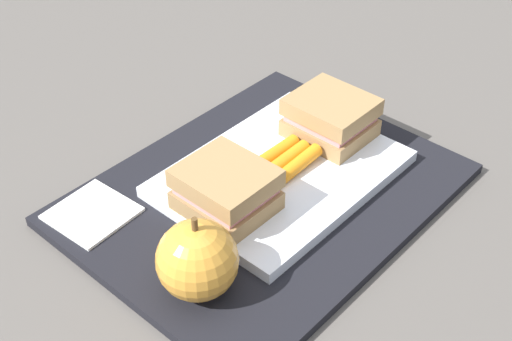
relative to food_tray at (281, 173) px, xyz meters
name	(u,v)px	position (x,y,z in m)	size (l,w,h in m)	color
ground_plane	(264,198)	(0.03, 0.00, -0.02)	(2.40, 2.40, 0.00)	#56514C
lunchbag_mat	(264,194)	(0.03, 0.00, -0.01)	(0.36, 0.28, 0.01)	black
food_tray	(281,173)	(0.00, 0.00, 0.00)	(0.23, 0.17, 0.01)	white
sandwich_half_left	(331,117)	(-0.08, 0.00, 0.03)	(0.07, 0.08, 0.04)	#9E7A4C
sandwich_half_right	(226,189)	(0.08, 0.00, 0.03)	(0.07, 0.08, 0.04)	#9E7A4C
carrot_sticks_bundle	(282,163)	(0.00, 0.00, 0.01)	(0.08, 0.04, 0.02)	orange
apple	(197,260)	(0.16, 0.04, 0.03)	(0.07, 0.07, 0.08)	gold
paper_napkin	(92,213)	(0.16, -0.10, 0.00)	(0.07, 0.07, 0.00)	white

